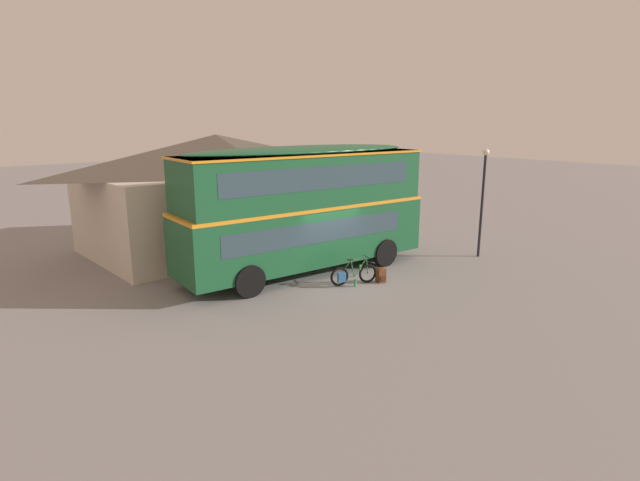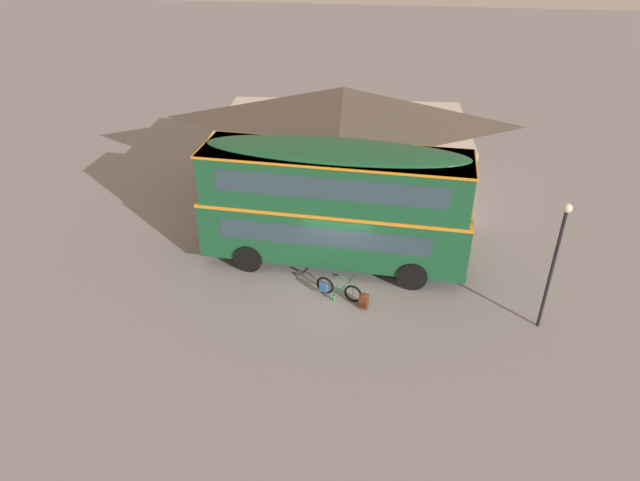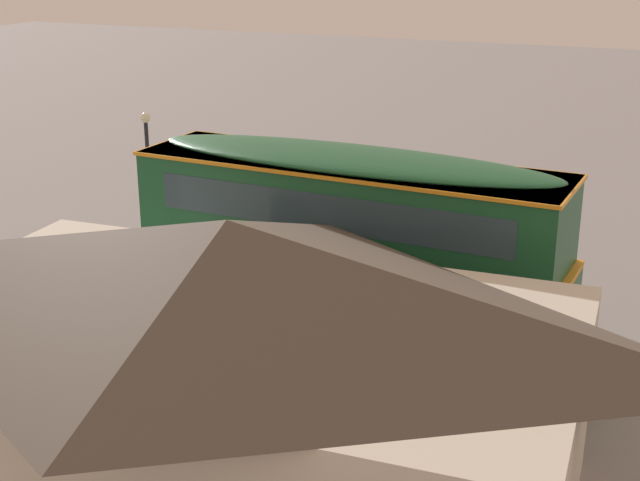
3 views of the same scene
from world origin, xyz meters
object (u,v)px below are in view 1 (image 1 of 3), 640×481
(double_decker_bus, at_px, (305,204))
(street_lamp, at_px, (483,191))
(touring_bicycle, at_px, (352,275))
(water_bottle_green_metal, at_px, (355,283))
(backpack_on_ground, at_px, (381,275))

(double_decker_bus, relative_size, street_lamp, 2.19)
(touring_bicycle, relative_size, street_lamp, 0.37)
(street_lamp, bearing_deg, touring_bicycle, 174.26)
(street_lamp, bearing_deg, water_bottle_green_metal, 176.27)
(double_decker_bus, relative_size, water_bottle_green_metal, 38.34)
(backpack_on_ground, relative_size, street_lamp, 0.12)
(double_decker_bus, distance_m, backpack_on_ground, 3.83)
(double_decker_bus, xyz_separation_m, backpack_on_ground, (1.33, -2.71, -2.35))
(double_decker_bus, bearing_deg, water_bottle_green_metal, -83.49)
(backpack_on_ground, distance_m, water_bottle_green_metal, 1.09)
(touring_bicycle, xyz_separation_m, water_bottle_green_metal, (-0.08, -0.23, -0.25))
(water_bottle_green_metal, bearing_deg, backpack_on_ground, -12.24)
(touring_bicycle, relative_size, backpack_on_ground, 3.03)
(double_decker_bus, relative_size, touring_bicycle, 5.88)
(backpack_on_ground, xyz_separation_m, street_lamp, (5.79, -0.22, 2.53))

